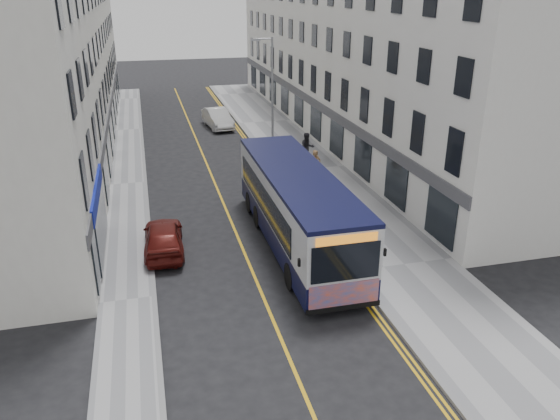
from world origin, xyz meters
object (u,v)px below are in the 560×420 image
bicycle (357,251)px  car_white (218,118)px  pedestrian_far (307,148)px  streetlamp (271,97)px  car_maroon (163,237)px  pedestrian_near (316,166)px  city_bus (297,206)px

bicycle → car_white: (-2.25, 25.08, 0.16)m
pedestrian_far → streetlamp: bearing=153.9°
car_maroon → car_white: bearing=-101.9°
pedestrian_far → car_white: bearing=104.6°
pedestrian_near → car_maroon: (-9.22, -7.02, -0.34)m
streetlamp → city_bus: size_ratio=0.66×
streetlamp → car_white: size_ratio=1.71×
city_bus → pedestrian_far: bearing=70.9°
car_white → city_bus: bearing=-96.4°
car_maroon → streetlamp: bearing=-121.4°
car_white → car_maroon: 22.59m
streetlamp → city_bus: bearing=-98.2°
pedestrian_near → bicycle: bearing=-121.0°
car_white → streetlamp: bearing=-86.2°
streetlamp → bicycle: size_ratio=4.26×
pedestrian_near → streetlamp: bearing=87.9°
bicycle → pedestrian_near: pedestrian_near is taller
streetlamp → pedestrian_far: (2.19, -0.81, -3.26)m
pedestrian_far → car_white: pedestrian_far is taller
city_bus → pedestrian_far: 12.06m
streetlamp → pedestrian_near: (1.65, -4.33, -3.32)m
streetlamp → car_white: (-2.02, 10.55, -3.61)m
car_maroon → pedestrian_far: bearing=-130.5°
city_bus → car_maroon: 6.00m
pedestrian_far → car_maroon: size_ratio=0.47×
bicycle → car_white: size_ratio=0.40×
car_maroon → bicycle: bearing=160.1°
city_bus → streetlamp: bearing=81.8°
city_bus → bicycle: bearing=-49.9°
pedestrian_near → car_maroon: pedestrian_near is taller
streetlamp → city_bus: (-1.75, -12.18, -2.47)m
car_white → pedestrian_far: bearing=-76.7°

